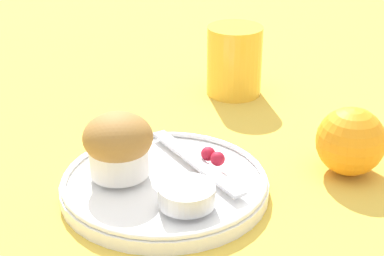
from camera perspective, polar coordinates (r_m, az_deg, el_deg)
ground_plane at (r=0.69m, az=-2.15°, el=-4.88°), size 3.00×3.00×0.00m
plate at (r=0.66m, az=-2.45°, el=-5.06°), size 0.21×0.21×0.02m
muffin at (r=0.65m, az=-6.57°, el=-1.47°), size 0.07×0.07×0.07m
cream_ramekin at (r=0.61m, az=-0.48°, el=-5.90°), size 0.05×0.05×0.02m
berry_pair at (r=0.68m, az=1.86°, el=-2.53°), size 0.03×0.02×0.02m
butter_knife at (r=0.68m, az=0.35°, el=-2.99°), size 0.16×0.04×0.00m
orange_fruit at (r=0.71m, az=13.92°, el=-1.15°), size 0.08×0.08×0.08m
juice_glass at (r=0.89m, az=3.79°, el=5.99°), size 0.08×0.08×0.10m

